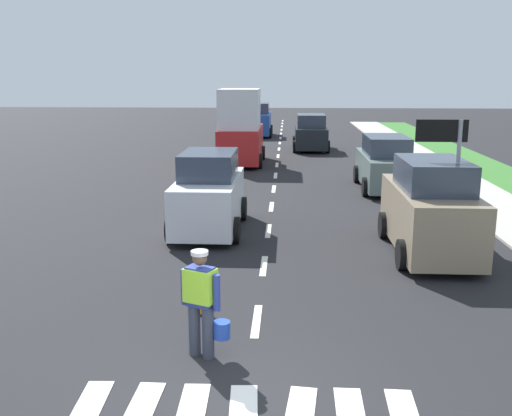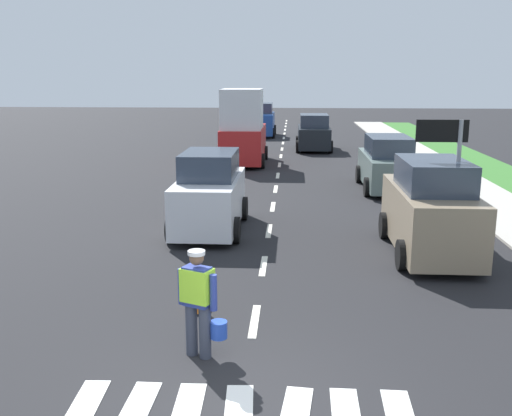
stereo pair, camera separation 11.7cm
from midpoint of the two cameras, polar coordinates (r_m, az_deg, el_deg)
ground_plane at (r=28.07m, az=2.44°, el=4.30°), size 96.00×96.00×0.00m
lane_center_line at (r=32.23m, az=2.60°, el=5.42°), size 0.14×46.40×0.01m
road_worker at (r=8.84m, az=-5.18°, el=-8.76°), size 0.76×0.44×1.67m
lane_direction_sign at (r=13.94m, az=18.40°, el=4.90°), size 1.16×0.11×3.20m
traffic_cone_near at (r=10.63m, az=-5.12°, el=-8.59°), size 0.36×0.36×0.61m
delivery_truck at (r=27.81m, az=-1.12°, el=7.57°), size 2.16×4.60×3.54m
car_outgoing_far at (r=33.32m, az=5.75°, el=7.22°), size 2.00×3.95×2.01m
car_parked_far at (r=22.19m, az=12.80°, el=4.12°), size 1.93×4.38×1.99m
car_oncoming_lead at (r=15.97m, az=-4.32°, el=1.34°), size 1.86×3.96×2.15m
car_parked_curbside at (r=14.40m, az=16.84°, el=-0.23°), size 1.90×4.17×2.27m
car_oncoming_third at (r=40.77m, az=0.59°, el=8.48°), size 1.99×3.91×2.27m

